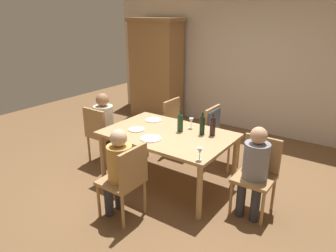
{
  "coord_description": "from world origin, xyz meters",
  "views": [
    {
      "loc": [
        2.26,
        -3.2,
        2.29
      ],
      "look_at": [
        0.0,
        0.0,
        0.86
      ],
      "focal_mm": 33.36,
      "sensor_mm": 36.0,
      "label": 1
    }
  ],
  "objects_px": {
    "chair_left_end": "(101,131)",
    "wine_bottle_short_olive": "(202,125)",
    "armoire_cabinet": "(156,69)",
    "chair_far_left": "(177,123)",
    "chair_right_end": "(257,170)",
    "person_man_guest": "(105,122)",
    "dinner_plate_guest_left": "(154,120)",
    "person_woman_host": "(119,167)",
    "person_man_bearded": "(255,166)",
    "wine_bottle_tall_green": "(213,125)",
    "handbag": "(199,152)",
    "chair_far_right": "(216,128)",
    "chair_near": "(126,178)",
    "dinner_plate_guest_right": "(136,129)",
    "wine_glass_centre": "(191,121)",
    "wine_bottle_dark_red": "(180,122)",
    "dining_table": "(168,138)",
    "dinner_plate_host": "(151,138)",
    "wine_glass_near_left": "(200,151)"
  },
  "relations": [
    {
      "from": "chair_right_end",
      "to": "wine_bottle_short_olive",
      "type": "height_order",
      "value": "wine_bottle_short_olive"
    },
    {
      "from": "chair_right_end",
      "to": "dinner_plate_host",
      "type": "distance_m",
      "value": 1.37
    },
    {
      "from": "chair_far_right",
      "to": "wine_bottle_dark_red",
      "type": "bearing_deg",
      "value": -11.15
    },
    {
      "from": "wine_glass_near_left",
      "to": "dinner_plate_host",
      "type": "relative_size",
      "value": 0.54
    },
    {
      "from": "chair_near",
      "to": "dinner_plate_guest_right",
      "type": "height_order",
      "value": "chair_near"
    },
    {
      "from": "wine_glass_centre",
      "to": "dinner_plate_guest_right",
      "type": "xyz_separation_m",
      "value": [
        -0.58,
        -0.5,
        -0.1
      ]
    },
    {
      "from": "armoire_cabinet",
      "to": "dinner_plate_guest_left",
      "type": "relative_size",
      "value": 8.72
    },
    {
      "from": "armoire_cabinet",
      "to": "chair_far_left",
      "type": "distance_m",
      "value": 2.1
    },
    {
      "from": "dining_table",
      "to": "wine_bottle_dark_red",
      "type": "relative_size",
      "value": 5.41
    },
    {
      "from": "chair_right_end",
      "to": "chair_far_left",
      "type": "height_order",
      "value": "same"
    },
    {
      "from": "wine_glass_near_left",
      "to": "handbag",
      "type": "xyz_separation_m",
      "value": [
        -0.79,
        1.41,
        -0.75
      ]
    },
    {
      "from": "wine_bottle_short_olive",
      "to": "dinner_plate_guest_right",
      "type": "xyz_separation_m",
      "value": [
        -0.83,
        -0.37,
        -0.13
      ]
    },
    {
      "from": "person_woman_host",
      "to": "wine_bottle_short_olive",
      "type": "bearing_deg",
      "value": -20.43
    },
    {
      "from": "chair_far_right",
      "to": "chair_far_left",
      "type": "xyz_separation_m",
      "value": [
        -0.73,
        0.0,
        -0.06
      ]
    },
    {
      "from": "chair_far_left",
      "to": "wine_bottle_short_olive",
      "type": "relative_size",
      "value": 2.97
    },
    {
      "from": "person_man_bearded",
      "to": "wine_bottle_tall_green",
      "type": "distance_m",
      "value": 0.8
    },
    {
      "from": "chair_far_left",
      "to": "person_man_guest",
      "type": "xyz_separation_m",
      "value": [
        -0.76,
        -0.91,
        0.12
      ]
    },
    {
      "from": "chair_far_left",
      "to": "person_man_bearded",
      "type": "distance_m",
      "value": 1.96
    },
    {
      "from": "chair_near",
      "to": "chair_right_end",
      "type": "relative_size",
      "value": 1.0
    },
    {
      "from": "armoire_cabinet",
      "to": "wine_glass_centre",
      "type": "height_order",
      "value": "armoire_cabinet"
    },
    {
      "from": "dining_table",
      "to": "wine_glass_near_left",
      "type": "bearing_deg",
      "value": -31.83
    },
    {
      "from": "wine_glass_centre",
      "to": "dinner_plate_host",
      "type": "xyz_separation_m",
      "value": [
        -0.22,
        -0.64,
        -0.1
      ]
    },
    {
      "from": "person_woman_host",
      "to": "person_man_bearded",
      "type": "distance_m",
      "value": 1.56
    },
    {
      "from": "chair_far_left",
      "to": "wine_glass_centre",
      "type": "xyz_separation_m",
      "value": [
        0.63,
        -0.6,
        0.33
      ]
    },
    {
      "from": "person_woman_host",
      "to": "wine_glass_near_left",
      "type": "height_order",
      "value": "person_woman_host"
    },
    {
      "from": "wine_bottle_short_olive",
      "to": "chair_near",
      "type": "bearing_deg",
      "value": -105.35
    },
    {
      "from": "dinner_plate_host",
      "to": "chair_right_end",
      "type": "bearing_deg",
      "value": 16.67
    },
    {
      "from": "chair_right_end",
      "to": "person_man_guest",
      "type": "xyz_separation_m",
      "value": [
        -2.47,
        -0.06,
        0.12
      ]
    },
    {
      "from": "chair_left_end",
      "to": "wine_bottle_short_olive",
      "type": "relative_size",
      "value": 2.97
    },
    {
      "from": "chair_left_end",
      "to": "handbag",
      "type": "distance_m",
      "value": 1.63
    },
    {
      "from": "chair_far_right",
      "to": "dinner_plate_host",
      "type": "relative_size",
      "value": 3.32
    },
    {
      "from": "chair_near",
      "to": "wine_bottle_dark_red",
      "type": "height_order",
      "value": "wine_bottle_dark_red"
    },
    {
      "from": "chair_near",
      "to": "wine_bottle_tall_green",
      "type": "xyz_separation_m",
      "value": [
        0.44,
        1.2,
        0.36
      ]
    },
    {
      "from": "wine_bottle_dark_red",
      "to": "wine_glass_near_left",
      "type": "distance_m",
      "value": 0.9
    },
    {
      "from": "armoire_cabinet",
      "to": "chair_left_end",
      "type": "xyz_separation_m",
      "value": [
        0.72,
        -2.4,
        -0.56
      ]
    },
    {
      "from": "dinner_plate_host",
      "to": "dinner_plate_guest_left",
      "type": "bearing_deg",
      "value": 125.0
    },
    {
      "from": "chair_far_left",
      "to": "dining_table",
      "type": "bearing_deg",
      "value": 26.63
    },
    {
      "from": "chair_far_right",
      "to": "dining_table",
      "type": "bearing_deg",
      "value": -15.47
    },
    {
      "from": "armoire_cabinet",
      "to": "person_man_guest",
      "type": "height_order",
      "value": "armoire_cabinet"
    },
    {
      "from": "chair_right_end",
      "to": "person_woman_host",
      "type": "relative_size",
      "value": 0.84
    },
    {
      "from": "dining_table",
      "to": "dinner_plate_guest_right",
      "type": "height_order",
      "value": "dinner_plate_guest_right"
    },
    {
      "from": "person_woman_host",
      "to": "dinner_plate_guest_left",
      "type": "xyz_separation_m",
      "value": [
        -0.45,
        1.24,
        0.13
      ]
    },
    {
      "from": "chair_left_end",
      "to": "wine_bottle_tall_green",
      "type": "bearing_deg",
      "value": 11.28
    },
    {
      "from": "wine_bottle_dark_red",
      "to": "wine_glass_centre",
      "type": "distance_m",
      "value": 0.21
    },
    {
      "from": "person_man_bearded",
      "to": "handbag",
      "type": "bearing_deg",
      "value": -37.3
    },
    {
      "from": "handbag",
      "to": "chair_far_right",
      "type": "bearing_deg",
      "value": 0.0
    },
    {
      "from": "chair_far_right",
      "to": "chair_right_end",
      "type": "bearing_deg",
      "value": 48.78
    },
    {
      "from": "chair_right_end",
      "to": "person_man_bearded",
      "type": "relative_size",
      "value": 0.83
    },
    {
      "from": "chair_left_end",
      "to": "chair_far_left",
      "type": "bearing_deg",
      "value": 53.42
    },
    {
      "from": "chair_right_end",
      "to": "chair_left_end",
      "type": "height_order",
      "value": "same"
    }
  ]
}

